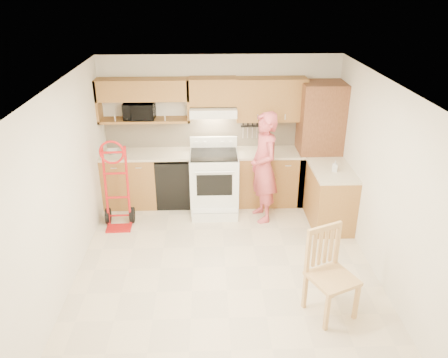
{
  "coord_description": "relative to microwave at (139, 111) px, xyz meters",
  "views": [
    {
      "loc": [
        -0.21,
        -5.04,
        3.64
      ],
      "look_at": [
        0.0,
        0.5,
        1.1
      ],
      "focal_mm": 35.61,
      "sensor_mm": 36.0,
      "label": 1
    }
  ],
  "objects": [
    {
      "name": "floor",
      "position": [
        1.33,
        -2.08,
        -1.64
      ],
      "size": [
        4.0,
        4.5,
        0.02
      ],
      "primitive_type": "cube",
      "color": "beige",
      "rests_on": "ground"
    },
    {
      "name": "ceiling",
      "position": [
        1.33,
        -2.08,
        0.88
      ],
      "size": [
        4.0,
        4.5,
        0.02
      ],
      "primitive_type": "cube",
      "color": "white",
      "rests_on": "ground"
    },
    {
      "name": "wall_back",
      "position": [
        1.33,
        0.17,
        -0.38
      ],
      "size": [
        4.0,
        0.02,
        2.5
      ],
      "primitive_type": "cube",
      "color": "beige",
      "rests_on": "ground"
    },
    {
      "name": "wall_front",
      "position": [
        1.33,
        -4.34,
        -0.38
      ],
      "size": [
        4.0,
        0.02,
        2.5
      ],
      "primitive_type": "cube",
      "color": "beige",
      "rests_on": "ground"
    },
    {
      "name": "wall_left",
      "position": [
        -0.68,
        -2.08,
        -0.38
      ],
      "size": [
        0.02,
        4.5,
        2.5
      ],
      "primitive_type": "cube",
      "color": "beige",
      "rests_on": "ground"
    },
    {
      "name": "wall_right",
      "position": [
        3.34,
        -2.08,
        -0.38
      ],
      "size": [
        0.02,
        4.5,
        2.5
      ],
      "primitive_type": "cube",
      "color": "beige",
      "rests_on": "ground"
    },
    {
      "name": "backsplash",
      "position": [
        1.33,
        0.15,
        -0.43
      ],
      "size": [
        3.92,
        0.03,
        0.55
      ],
      "primitive_type": "cube",
      "color": "beige",
      "rests_on": "wall_back"
    },
    {
      "name": "lower_cab_left",
      "position": [
        -0.22,
        -0.14,
        -1.18
      ],
      "size": [
        0.9,
        0.6,
        0.9
      ],
      "primitive_type": "cube",
      "color": "olive",
      "rests_on": "ground"
    },
    {
      "name": "dishwasher",
      "position": [
        0.53,
        -0.14,
        -1.2
      ],
      "size": [
        0.6,
        0.6,
        0.85
      ],
      "primitive_type": "cube",
      "color": "black",
      "rests_on": "ground"
    },
    {
      "name": "lower_cab_right",
      "position": [
        2.16,
        -0.14,
        -1.18
      ],
      "size": [
        1.14,
        0.6,
        0.9
      ],
      "primitive_type": "cube",
      "color": "olive",
      "rests_on": "ground"
    },
    {
      "name": "countertop_left",
      "position": [
        0.08,
        -0.13,
        -0.71
      ],
      "size": [
        1.5,
        0.63,
        0.04
      ],
      "primitive_type": "cube",
      "color": "beige",
      "rests_on": "lower_cab_left"
    },
    {
      "name": "countertop_right",
      "position": [
        2.16,
        -0.13,
        -0.71
      ],
      "size": [
        1.14,
        0.63,
        0.04
      ],
      "primitive_type": "cube",
      "color": "beige",
      "rests_on": "lower_cab_right"
    },
    {
      "name": "cab_return_right",
      "position": [
        3.03,
        -0.94,
        -1.18
      ],
      "size": [
        0.6,
        1.0,
        0.9
      ],
      "primitive_type": "cube",
      "color": "olive",
      "rests_on": "ground"
    },
    {
      "name": "countertop_return",
      "position": [
        3.03,
        -0.94,
        -0.71
      ],
      "size": [
        0.63,
        1.0,
        0.04
      ],
      "primitive_type": "cube",
      "color": "beige",
      "rests_on": "cab_return_right"
    },
    {
      "name": "pantry_tall",
      "position": [
        2.98,
        -0.14,
        -0.58
      ],
      "size": [
        0.7,
        0.6,
        2.1
      ],
      "primitive_type": "cube",
      "color": "brown",
      "rests_on": "ground"
    },
    {
      "name": "upper_cab_left",
      "position": [
        0.08,
        0.0,
        0.35
      ],
      "size": [
        1.5,
        0.33,
        0.34
      ],
      "primitive_type": "cube",
      "color": "olive",
      "rests_on": "wall_back"
    },
    {
      "name": "upper_shelf_mw",
      "position": [
        0.08,
        0.0,
        -0.16
      ],
      "size": [
        1.5,
        0.33,
        0.04
      ],
      "primitive_type": "cube",
      "color": "olive",
      "rests_on": "wall_back"
    },
    {
      "name": "upper_cab_center",
      "position": [
        1.21,
        0.0,
        0.31
      ],
      "size": [
        0.76,
        0.33,
        0.44
      ],
      "primitive_type": "cube",
      "color": "olive",
      "rests_on": "wall_back"
    },
    {
      "name": "upper_cab_right",
      "position": [
        2.16,
        0.0,
        0.17
      ],
      "size": [
        1.14,
        0.33,
        0.7
      ],
      "primitive_type": "cube",
      "color": "olive",
      "rests_on": "wall_back"
    },
    {
      "name": "range_hood",
      "position": [
        1.21,
        -0.06,
        0.0
      ],
      "size": [
        0.76,
        0.46,
        0.14
      ],
      "primitive_type": "cube",
      "color": "white",
      "rests_on": "wall_back"
    },
    {
      "name": "knife_strip",
      "position": [
        1.88,
        0.12,
        -0.39
      ],
      "size": [
        0.4,
        0.05,
        0.29
      ],
      "primitive_type": null,
      "color": "black",
      "rests_on": "backsplash"
    },
    {
      "name": "microwave",
      "position": [
        0.0,
        0.0,
        0.0
      ],
      "size": [
        0.51,
        0.35,
        0.28
      ],
      "primitive_type": "imported",
      "rotation": [
        0.0,
        0.0,
        -0.04
      ],
      "color": "black",
      "rests_on": "upper_shelf_mw"
    },
    {
      "name": "range",
      "position": [
        1.21,
        -0.39,
        -1.04
      ],
      "size": [
        0.79,
        1.04,
        1.17
      ],
      "primitive_type": null,
      "color": "white",
      "rests_on": "ground"
    },
    {
      "name": "person",
      "position": [
        1.99,
        -0.74,
        -0.73
      ],
      "size": [
        0.57,
        0.74,
        1.79
      ],
      "primitive_type": "imported",
      "rotation": [
        0.0,
        0.0,
        -1.33
      ],
      "color": "#BA4850",
      "rests_on": "ground"
    },
    {
      "name": "hand_truck",
      "position": [
        -0.31,
        -0.92,
        -0.98
      ],
      "size": [
        0.53,
        0.48,
        1.3
      ],
      "primitive_type": null,
      "rotation": [
        0.0,
        0.0,
        0.03
      ],
      "color": "red",
      "rests_on": "ground"
    },
    {
      "name": "dining_chair",
      "position": [
        2.52,
        -3.04,
        -1.09
      ],
      "size": [
        0.65,
        0.68,
        1.07
      ],
      "primitive_type": null,
      "rotation": [
        0.0,
        0.0,
        0.41
      ],
      "color": "tan",
      "rests_on": "ground"
    },
    {
      "name": "soap_bottle",
      "position": [
        3.03,
        -1.01,
        -0.6
      ],
      "size": [
        0.09,
        0.09,
        0.17
      ],
      "primitive_type": "imported",
      "rotation": [
        0.0,
        0.0,
        -0.23
      ],
      "color": "white",
      "rests_on": "countertop_return"
    },
    {
      "name": "bowl",
      "position": [
        -0.46,
        -0.14,
        -0.66
      ],
      "size": [
        0.28,
        0.28,
        0.05
      ],
      "primitive_type": "imported",
      "rotation": [
        0.0,
        0.0,
        0.29
      ],
      "color": "white",
      "rests_on": "countertop_left"
    }
  ]
}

